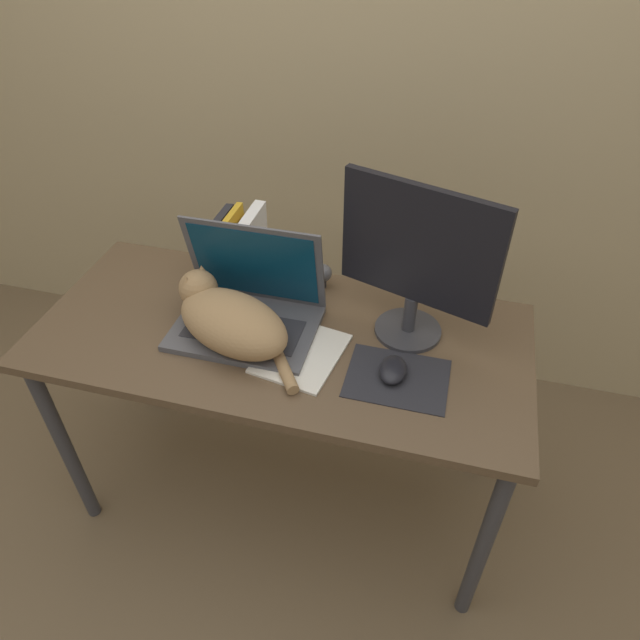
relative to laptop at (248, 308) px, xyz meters
name	(u,v)px	position (x,y,z in m)	size (l,w,h in m)	color
ground_plane	(261,570)	(0.10, -0.33, -0.81)	(12.00, 12.00, 0.00)	brown
wall_back	(351,45)	(0.10, 0.81, 0.49)	(8.00, 0.05, 2.60)	tan
desk	(281,355)	(0.10, -0.02, -0.14)	(1.37, 0.62, 0.76)	brown
laptop	(248,308)	(0.00, 0.00, 0.00)	(0.39, 0.28, 0.29)	#4C4C51
cat	(229,319)	(-0.02, -0.08, 0.02)	(0.42, 0.31, 0.16)	#99754C
external_monitor	(417,259)	(0.44, 0.08, 0.19)	(0.41, 0.19, 0.44)	#333338
mousepad	(397,378)	(0.44, -0.11, -0.05)	(0.26, 0.20, 0.00)	#232328
computer_mouse	(393,370)	(0.43, -0.10, -0.03)	(0.07, 0.10, 0.03)	black
book_row	(241,248)	(-0.09, 0.21, 0.05)	(0.13, 0.16, 0.23)	#232328
notepad	(301,353)	(0.18, -0.09, -0.05)	(0.24, 0.27, 0.01)	silver
webcam	(323,273)	(0.16, 0.22, -0.01)	(0.05, 0.05, 0.08)	#232328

